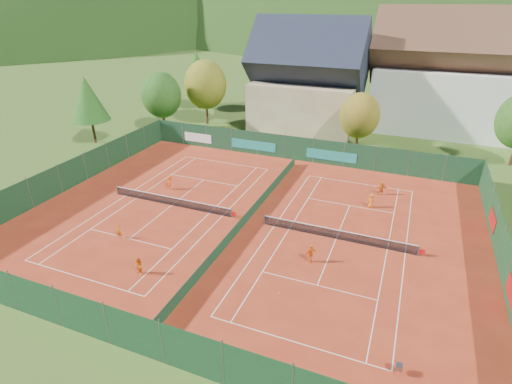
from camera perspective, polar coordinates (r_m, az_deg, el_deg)
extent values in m
plane|color=#35531A|center=(36.01, -1.19, -4.19)|extent=(600.00, 600.00, 0.00)
cube|color=#9D2D17|center=(36.00, -1.19, -4.15)|extent=(40.00, 32.00, 0.01)
cube|color=white|center=(48.75, -4.40, 4.19)|extent=(10.97, 0.06, 0.00)
cube|color=white|center=(31.92, -23.73, -11.09)|extent=(10.97, 0.06, 0.00)
cube|color=white|center=(42.54, -18.16, -0.52)|extent=(0.06, 23.77, 0.00)
cube|color=white|center=(36.93, -4.79, -3.40)|extent=(0.06, 23.77, 0.00)
cube|color=white|center=(41.72, -16.70, -0.84)|extent=(0.06, 23.77, 0.00)
cube|color=white|center=(37.50, -6.67, -3.00)|extent=(0.06, 23.77, 0.00)
cube|color=white|center=(44.31, -7.50, 1.71)|extent=(8.23, 0.06, 0.00)
cube|color=white|center=(35.10, -17.62, -6.38)|extent=(8.23, 0.06, 0.00)
cube|color=white|center=(39.45, -11.96, -1.87)|extent=(0.06, 12.80, 0.00)
cube|color=white|center=(44.53, 14.45, 1.20)|extent=(10.97, 0.06, 0.00)
cube|color=white|center=(25.01, 5.48, -20.52)|extent=(10.97, 0.06, 0.00)
cube|color=white|center=(35.22, 2.59, -4.91)|extent=(0.06, 23.77, 0.00)
cube|color=white|center=(33.85, 20.55, -8.18)|extent=(0.06, 23.77, 0.00)
cube|color=white|center=(34.86, 4.72, -5.33)|extent=(0.06, 23.77, 0.00)
cube|color=white|center=(33.83, 18.24, -7.80)|extent=(0.06, 23.77, 0.00)
cube|color=white|center=(39.62, 13.23, -1.89)|extent=(8.23, 0.06, 0.00)
cube|color=white|center=(28.95, 8.74, -13.03)|extent=(8.23, 0.06, 0.00)
cube|color=white|center=(34.10, 11.36, -6.59)|extent=(0.06, 12.80, 0.00)
cylinder|color=#59595B|center=(42.89, -19.20, 0.28)|extent=(0.10, 0.10, 1.02)
cylinder|color=#59595B|center=(36.33, -3.53, -2.98)|extent=(0.10, 0.10, 1.02)
cube|color=black|center=(39.25, -12.01, -1.29)|extent=(12.80, 0.02, 0.86)
cube|color=white|center=(39.06, -12.07, -0.73)|extent=(12.80, 0.04, 0.06)
cube|color=red|center=(36.26, -3.16, -3.14)|extent=(0.40, 0.04, 0.40)
cylinder|color=#59595B|center=(35.23, 1.20, -3.93)|extent=(0.10, 0.10, 1.02)
cylinder|color=#59595B|center=(33.63, 22.24, -7.72)|extent=(0.10, 0.10, 1.02)
cube|color=black|center=(33.87, 11.43, -5.95)|extent=(12.80, 0.02, 0.86)
cube|color=white|center=(33.64, 11.49, -5.33)|extent=(12.80, 0.04, 0.06)
cube|color=red|center=(33.68, 22.64, -7.87)|extent=(0.40, 0.04, 0.40)
cube|color=#163C24|center=(35.75, -1.20, -3.47)|extent=(0.03, 28.80, 1.00)
cube|color=#14381F|center=(49.13, 6.14, 6.15)|extent=(40.00, 0.04, 3.00)
cube|color=teal|center=(51.01, -0.41, 6.71)|extent=(6.00, 0.03, 1.20)
cube|color=teal|center=(48.34, 10.67, 5.12)|extent=(6.00, 0.03, 1.20)
cube|color=silver|center=(54.40, -8.30, 7.68)|extent=(4.00, 0.03, 1.20)
cube|color=#13361C|center=(24.21, -17.05, -18.79)|extent=(40.00, 0.04, 3.00)
cube|color=#153A1D|center=(46.22, -24.71, 2.50)|extent=(0.04, 32.00, 3.00)
cube|color=#153A1C|center=(33.94, 31.97, -7.70)|extent=(0.04, 32.00, 3.00)
cube|color=#B21414|center=(30.80, 32.67, -12.07)|extent=(0.03, 3.00, 1.20)
cube|color=#B21414|center=(39.24, 30.69, -3.45)|extent=(0.03, 3.00, 1.20)
cube|color=beige|center=(62.27, 7.24, 12.30)|extent=(15.00, 12.00, 7.00)
cube|color=#1E2333|center=(61.07, 7.60, 18.23)|extent=(16.20, 12.00, 12.00)
cube|color=silver|center=(66.09, 25.19, 11.78)|extent=(20.00, 11.00, 9.00)
cube|color=brown|center=(64.98, 26.45, 17.93)|extent=(21.60, 11.00, 11.00)
cylinder|color=#482C19|center=(61.77, -13.00, 9.71)|extent=(0.36, 0.36, 2.80)
ellipsoid|color=#235317|center=(60.80, -13.38, 13.33)|extent=(5.72, 5.72, 6.58)
cylinder|color=#4B2D1B|center=(64.57, -7.01, 11.05)|extent=(0.36, 0.36, 3.15)
ellipsoid|color=olive|center=(63.57, -7.24, 14.96)|extent=(6.44, 6.44, 7.40)
cylinder|color=#4D2C1B|center=(74.16, -8.21, 13.08)|extent=(0.36, 0.36, 3.50)
cone|color=#285B1A|center=(73.22, -8.47, 16.89)|extent=(5.60, 5.60, 6.50)
cylinder|color=#462919|center=(53.69, 14.15, 6.93)|extent=(0.36, 0.36, 2.45)
ellipsoid|color=olive|center=(52.69, 14.57, 10.53)|extent=(5.01, 5.01, 5.76)
cylinder|color=#442B18|center=(59.53, -22.17, 8.01)|extent=(0.36, 0.36, 3.15)
cone|color=#205518|center=(58.44, -22.92, 12.19)|extent=(5.04, 5.04, 5.85)
cylinder|color=#4D2E1B|center=(71.81, 32.67, 8.82)|extent=(0.36, 0.36, 3.50)
ellipsoid|color=black|center=(334.09, 21.81, 13.88)|extent=(440.00, 440.00, 242.00)
ellipsoid|color=black|center=(304.00, -29.29, 12.69)|extent=(340.00, 340.00, 204.00)
cylinder|color=slate|center=(24.24, 19.30, -22.89)|extent=(0.02, 0.02, 0.80)
cylinder|color=slate|center=(24.26, 20.06, -23.00)|extent=(0.02, 0.02, 0.80)
cylinder|color=slate|center=(24.45, 19.36, -22.37)|extent=(0.02, 0.02, 0.80)
cylinder|color=slate|center=(24.47, 20.11, -22.48)|extent=(0.02, 0.02, 0.80)
cube|color=slate|center=(24.24, 19.77, -22.45)|extent=(0.34, 0.34, 0.30)
ellipsoid|color=#CCD833|center=(24.22, 19.78, -22.40)|extent=(0.28, 0.28, 0.16)
sphere|color=#CCD833|center=(35.23, -17.74, -6.23)|extent=(0.07, 0.07, 0.07)
sphere|color=#CCD833|center=(28.04, 3.32, -14.18)|extent=(0.07, 0.07, 0.07)
sphere|color=#CCD833|center=(39.18, -0.08, -1.43)|extent=(0.07, 0.07, 0.07)
imported|color=#CF5E12|center=(35.11, -18.94, -5.34)|extent=(0.55, 0.43, 1.32)
imported|color=orange|center=(30.38, -16.40, -10.15)|extent=(0.84, 0.75, 1.41)
imported|color=#F95416|center=(42.50, -12.22, 1.34)|extent=(1.11, 0.82, 1.53)
imported|color=orange|center=(30.67, 7.82, -8.72)|extent=(0.88, 0.89, 1.51)
imported|color=orange|center=(39.49, 16.13, -1.23)|extent=(0.79, 0.64, 1.38)
imported|color=orange|center=(42.39, 17.49, 0.50)|extent=(1.32, 0.90, 1.37)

